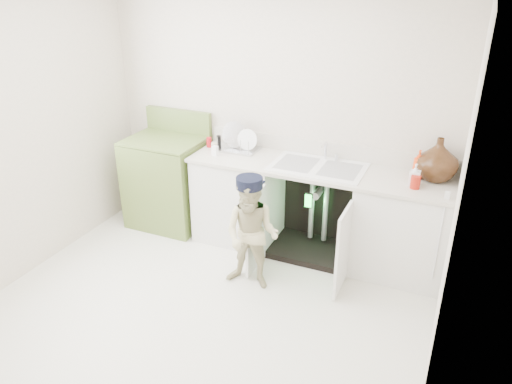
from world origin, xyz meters
The scene contains 5 objects.
ground centered at (0.00, 0.00, 0.00)m, with size 3.50×3.50×0.00m, color beige.
room_shell centered at (0.00, 0.00, 1.25)m, with size 6.00×5.50×1.26m.
counter_run centered at (0.59, 1.21, 0.48)m, with size 2.44×1.02×1.27m.
avocado_stove centered at (-1.08, 1.18, 0.49)m, with size 0.77×0.65×1.19m.
repair_worker centered at (0.22, 0.46, 0.51)m, with size 0.65×0.60×1.02m.
Camera 1 is at (1.73, -2.88, 2.61)m, focal length 35.00 mm.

